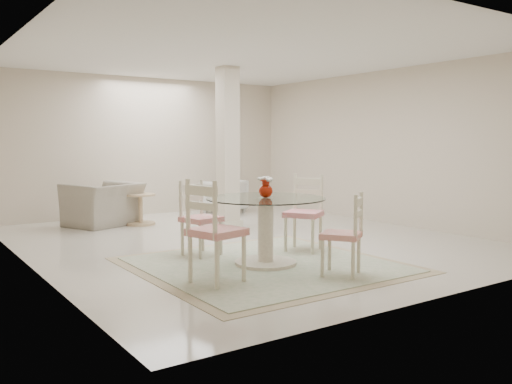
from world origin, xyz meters
TOP-DOWN VIEW (x-y plane):
  - ground at (0.00, 0.00)m, footprint 7.00×7.00m
  - room_shell at (0.00, 0.00)m, footprint 6.02×7.02m
  - column at (0.50, 1.30)m, footprint 0.30×0.30m
  - area_rug at (-0.70, -1.51)m, footprint 2.87×2.87m
  - dining_table at (-0.70, -1.51)m, footprint 1.39×1.39m
  - red_vase at (-0.70, -1.51)m, footprint 0.19×0.18m
  - dining_chair_east at (0.24, -1.09)m, footprint 0.62×0.62m
  - dining_chair_north at (-1.09, -0.57)m, footprint 0.50×0.50m
  - dining_chair_west at (-1.65, -1.90)m, footprint 0.58×0.58m
  - dining_chair_south at (-0.29, -2.43)m, footprint 0.55×0.55m
  - recliner_taupe at (-1.26, 2.56)m, footprint 1.42×1.35m
  - armchair_white at (1.35, 2.85)m, footprint 0.94×0.95m
  - side_table at (-0.69, 2.27)m, footprint 0.52×0.52m

SIDE VIEW (x-z plane):
  - ground at x=0.00m, z-range 0.00..0.00m
  - area_rug at x=-0.70m, z-range 0.00..0.02m
  - side_table at x=-0.69m, z-range -0.02..0.52m
  - armchair_white at x=1.35m, z-range 0.00..0.67m
  - recliner_taupe at x=-1.26m, z-range 0.00..0.73m
  - dining_table at x=-0.70m, z-range 0.01..0.81m
  - dining_chair_south at x=-0.29m, z-range 0.03..1.02m
  - dining_chair_north at x=-1.09m, z-range 0.03..1.08m
  - dining_chair_east at x=0.24m, z-range 0.03..1.15m
  - dining_chair_west at x=-1.65m, z-range 0.03..1.21m
  - red_vase at x=-0.70m, z-range 0.80..1.05m
  - column at x=0.50m, z-range 0.00..2.70m
  - room_shell at x=0.00m, z-range 0.50..3.21m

